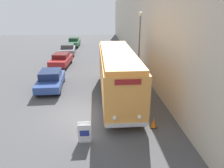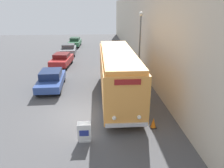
{
  "view_description": "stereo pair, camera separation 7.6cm",
  "coord_description": "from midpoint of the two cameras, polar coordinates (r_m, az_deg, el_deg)",
  "views": [
    {
      "loc": [
        0.83,
        -12.25,
        6.57
      ],
      "look_at": [
        1.78,
        0.29,
        1.99
      ],
      "focal_mm": 35.0,
      "sensor_mm": 36.0,
      "label": 1
    },
    {
      "loc": [
        0.91,
        -12.25,
        6.57
      ],
      "look_at": [
        1.78,
        0.29,
        1.99
      ],
      "focal_mm": 35.0,
      "sensor_mm": 36.0,
      "label": 2
    }
  ],
  "objects": [
    {
      "name": "parked_car_mid",
      "position": [
        25.33,
        -12.89,
        6.24
      ],
      "size": [
        2.28,
        4.44,
        1.44
      ],
      "rotation": [
        0.0,
        0.0,
        -0.1
      ],
      "color": "black",
      "rests_on": "ground_plane"
    },
    {
      "name": "streetlamp",
      "position": [
        19.32,
        7.44,
        12.04
      ],
      "size": [
        0.36,
        0.36,
        6.02
      ],
      "color": "#595E60",
      "rests_on": "ground_plane"
    },
    {
      "name": "ground_plane",
      "position": [
        13.93,
        -7.15,
        -8.3
      ],
      "size": [
        80.0,
        80.0,
        0.0
      ],
      "primitive_type": "plane",
      "color": "#4C4C4F"
    },
    {
      "name": "sign_board",
      "position": [
        11.31,
        -7.08,
        -12.53
      ],
      "size": [
        0.68,
        0.4,
        1.06
      ],
      "color": "gray",
      "rests_on": "ground_plane"
    },
    {
      "name": "traffic_cone",
      "position": [
        12.71,
        10.92,
        -9.97
      ],
      "size": [
        0.36,
        0.36,
        0.6
      ],
      "color": "black",
      "rests_on": "ground_plane"
    },
    {
      "name": "building_wall_right",
      "position": [
        22.94,
        8.37,
        12.62
      ],
      "size": [
        0.3,
        60.0,
        7.39
      ],
      "color": "beige",
      "rests_on": "ground_plane"
    },
    {
      "name": "parked_car_near",
      "position": [
        18.69,
        -15.49,
        1.19
      ],
      "size": [
        2.04,
        4.63,
        1.5
      ],
      "rotation": [
        0.0,
        0.0,
        0.03
      ],
      "color": "black",
      "rests_on": "ground_plane"
    },
    {
      "name": "vintage_bus",
      "position": [
        15.79,
        1.69,
        2.94
      ],
      "size": [
        2.4,
        10.07,
        3.47
      ],
      "color": "black",
      "rests_on": "ground_plane"
    },
    {
      "name": "parked_car_distant",
      "position": [
        37.41,
        -9.59,
        10.79
      ],
      "size": [
        1.9,
        4.36,
        1.46
      ],
      "rotation": [
        0.0,
        0.0,
        -0.04
      ],
      "color": "black",
      "rests_on": "ground_plane"
    },
    {
      "name": "parked_car_far",
      "position": [
        31.38,
        -11.23,
        8.92
      ],
      "size": [
        2.09,
        4.34,
        1.42
      ],
      "rotation": [
        0.0,
        0.0,
        0.04
      ],
      "color": "black",
      "rests_on": "ground_plane"
    }
  ]
}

